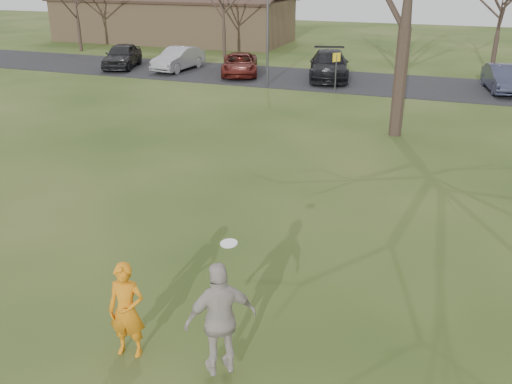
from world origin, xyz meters
TOP-DOWN VIEW (x-y plane):
  - ground at (0.00, 0.00)m, footprint 120.00×120.00m
  - parking_strip at (0.00, 25.00)m, footprint 62.00×6.50m
  - player_defender at (-0.78, -0.43)m, footprint 0.72×0.54m
  - car_0 at (-16.72, 24.50)m, footprint 3.02×4.82m
  - car_1 at (-12.85, 24.94)m, footprint 1.93×4.47m
  - car_2 at (-8.55, 24.76)m, footprint 3.54×5.05m
  - car_3 at (-3.14, 25.43)m, footprint 3.42×5.85m
  - car_5 at (6.39, 25.10)m, footprint 2.19×4.39m
  - catching_play at (1.02, -0.48)m, footprint 1.23×1.13m
  - building at (-20.00, 38.00)m, footprint 20.60×8.50m
  - lamp_post at (-6.00, 22.50)m, footprint 0.34×0.34m
  - sign_yellow at (-2.00, 22.00)m, footprint 0.35×0.35m
  - small_tree_row at (4.38, 30.06)m, footprint 55.00×5.90m

SIDE VIEW (x-z plane):
  - ground at x=0.00m, z-range 0.00..0.00m
  - parking_strip at x=0.00m, z-range 0.00..0.04m
  - car_2 at x=-8.55m, z-range 0.04..1.32m
  - car_5 at x=6.39m, z-range 0.04..1.42m
  - car_1 at x=-12.85m, z-range 0.04..1.47m
  - car_0 at x=-16.72m, z-range 0.04..1.57m
  - car_3 at x=-3.14m, z-range 0.04..1.63m
  - player_defender at x=-0.78m, z-range 0.00..1.80m
  - catching_play at x=1.02m, z-range 0.03..2.35m
  - sign_yellow at x=-2.00m, z-range 0.41..2.49m
  - building at x=-20.00m, z-range -0.64..4.50m
  - small_tree_row at x=4.38m, z-range -0.36..8.14m
  - lamp_post at x=-6.00m, z-range 0.83..7.10m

